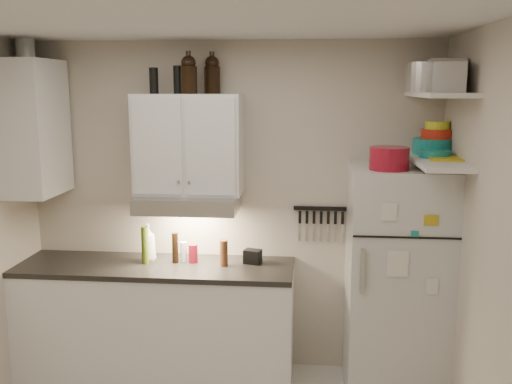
{
  "coord_description": "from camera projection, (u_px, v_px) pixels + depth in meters",
  "views": [
    {
      "loc": [
        0.61,
        -2.87,
        2.25
      ],
      "look_at": [
        0.25,
        0.9,
        1.55
      ],
      "focal_mm": 40.0,
      "sensor_mm": 36.0,
      "label": 1
    }
  ],
  "objects": [
    {
      "name": "spice_jar",
      "position": [
        400.0,
        161.0,
        3.91
      ],
      "size": [
        0.08,
        0.08,
        0.1
      ],
      "primitive_type": "cylinder",
      "rotation": [
        0.0,
        0.0,
        -0.31
      ],
      "color": "silver",
      "rests_on": "fridge"
    },
    {
      "name": "tin_a",
      "position": [
        446.0,
        76.0,
        3.66
      ],
      "size": [
        0.21,
        0.19,
        0.21
      ],
      "primitive_type": "cube",
      "rotation": [
        0.0,
        0.0,
        -0.0
      ],
      "color": "#AAAAAD",
      "rests_on": "shelf_hi"
    },
    {
      "name": "oil_bottle",
      "position": [
        145.0,
        245.0,
        4.34
      ],
      "size": [
        0.06,
        0.06,
        0.29
      ],
      "primitive_type": "cylinder",
      "rotation": [
        0.0,
        0.0,
        0.06
      ],
      "color": "#576D1B",
      "rests_on": "countertop"
    },
    {
      "name": "growler_a",
      "position": [
        189.0,
        74.0,
        4.11
      ],
      "size": [
        0.15,
        0.15,
        0.28
      ],
      "primitive_type": null,
      "rotation": [
        0.0,
        0.0,
        -0.37
      ],
      "color": "black",
      "rests_on": "upper_cabinet"
    },
    {
      "name": "base_cabinet",
      "position": [
        157.0,
        324.0,
        4.42
      ],
      "size": [
        2.1,
        0.6,
        0.88
      ],
      "primitive_type": "cube",
      "color": "white",
      "rests_on": "floor"
    },
    {
      "name": "growler_b",
      "position": [
        212.0,
        74.0,
        4.24
      ],
      "size": [
        0.15,
        0.15,
        0.28
      ],
      "primitive_type": null,
      "rotation": [
        0.0,
        0.0,
        0.33
      ],
      "color": "black",
      "rests_on": "upper_cabinet"
    },
    {
      "name": "bowl_teal",
      "position": [
        432.0,
        146.0,
        4.09
      ],
      "size": [
        0.28,
        0.28,
        0.11
      ],
      "primitive_type": "cylinder",
      "color": "#17817B",
      "rests_on": "shelf_lo"
    },
    {
      "name": "red_jar",
      "position": [
        193.0,
        253.0,
        4.37
      ],
      "size": [
        0.09,
        0.09,
        0.14
      ],
      "primitive_type": "cylinder",
      "rotation": [
        0.0,
        0.0,
        -0.4
      ],
      "color": "maroon",
      "rests_on": "countertop"
    },
    {
      "name": "pepper_mill",
      "position": [
        224.0,
        253.0,
        4.29
      ],
      "size": [
        0.07,
        0.07,
        0.2
      ],
      "primitive_type": "cylinder",
      "rotation": [
        0.0,
        0.0,
        0.13
      ],
      "color": "brown",
      "rests_on": "countertop"
    },
    {
      "name": "clear_bottle",
      "position": [
        184.0,
        252.0,
        4.39
      ],
      "size": [
        0.07,
        0.07,
        0.16
      ],
      "primitive_type": "cylinder",
      "rotation": [
        0.0,
        0.0,
        0.33
      ],
      "color": "silver",
      "rests_on": "countertop"
    },
    {
      "name": "bowl_orange",
      "position": [
        437.0,
        134.0,
        4.08
      ],
      "size": [
        0.22,
        0.22,
        0.07
      ],
      "primitive_type": "cylinder",
      "color": "red",
      "rests_on": "bowl_teal"
    },
    {
      "name": "stock_pot",
      "position": [
        425.0,
        77.0,
        3.96
      ],
      "size": [
        0.32,
        0.32,
        0.2
      ],
      "primitive_type": "cylinder",
      "rotation": [
        0.0,
        0.0,
        0.15
      ],
      "color": "silver",
      "rests_on": "shelf_hi"
    },
    {
      "name": "book_stack",
      "position": [
        445.0,
        164.0,
        3.8
      ],
      "size": [
        0.23,
        0.28,
        0.09
      ],
      "primitive_type": "cube",
      "rotation": [
        0.0,
        0.0,
        -0.06
      ],
      "color": "gold",
      "rests_on": "fridge"
    },
    {
      "name": "shelf_hi",
      "position": [
        439.0,
        95.0,
        3.75
      ],
      "size": [
        0.3,
        0.95,
        0.03
      ],
      "primitive_type": "cube",
      "color": "white",
      "rests_on": "right_wall"
    },
    {
      "name": "countertop",
      "position": [
        155.0,
        267.0,
        4.34
      ],
      "size": [
        2.1,
        0.62,
        0.04
      ],
      "primitive_type": "cube",
      "color": "black",
      "rests_on": "base_cabinet"
    },
    {
      "name": "thermos_a",
      "position": [
        178.0,
        80.0,
        4.19
      ],
      "size": [
        0.08,
        0.08,
        0.2
      ],
      "primitive_type": "cylinder",
      "rotation": [
        0.0,
        0.0,
        -0.1
      ],
      "color": "black",
      "rests_on": "upper_cabinet"
    },
    {
      "name": "side_cabinet",
      "position": [
        34.0,
        128.0,
        4.23
      ],
      "size": [
        0.33,
        0.55,
        1.0
      ],
      "primitive_type": "cube",
      "color": "white",
      "rests_on": "left_wall"
    },
    {
      "name": "plates",
      "position": [
        434.0,
        154.0,
        3.89
      ],
      "size": [
        0.27,
        0.27,
        0.05
      ],
      "primitive_type": "cylinder",
      "rotation": [
        0.0,
        0.0,
        -0.34
      ],
      "color": "#17817B",
      "rests_on": "shelf_lo"
    },
    {
      "name": "upper_cabinet",
      "position": [
        189.0,
        144.0,
        4.28
      ],
      "size": [
        0.8,
        0.33,
        0.75
      ],
      "primitive_type": "cube",
      "color": "white",
      "rests_on": "back_wall"
    },
    {
      "name": "thermos_b",
      "position": [
        154.0,
        81.0,
        4.2
      ],
      "size": [
        0.08,
        0.08,
        0.19
      ],
      "primitive_type": "cylinder",
      "rotation": [
        0.0,
        0.0,
        0.16
      ],
      "color": "black",
      "rests_on": "upper_cabinet"
    },
    {
      "name": "soap_bottle",
      "position": [
        148.0,
        241.0,
        4.39
      ],
      "size": [
        0.16,
        0.16,
        0.33
      ],
      "primitive_type": "imported",
      "rotation": [
        0.0,
        0.0,
        0.35
      ],
      "color": "white",
      "rests_on": "countertop"
    },
    {
      "name": "tin_b",
      "position": [
        451.0,
        77.0,
        3.49
      ],
      "size": [
        0.23,
        0.23,
        0.19
      ],
      "primitive_type": "cube",
      "rotation": [
        0.0,
        0.0,
        -0.25
      ],
      "color": "#AAAAAD",
      "rests_on": "shelf_hi"
    },
    {
      "name": "back_wall",
      "position": [
        232.0,
        209.0,
        4.52
      ],
      "size": [
        3.2,
        0.02,
        2.6
      ],
      "primitive_type": "cube",
      "color": "beige",
      "rests_on": "ground"
    },
    {
      "name": "fridge",
      "position": [
        396.0,
        282.0,
        4.14
      ],
      "size": [
        0.7,
        0.68,
        1.7
      ],
      "primitive_type": "cube",
      "color": "silver",
      "rests_on": "floor"
    },
    {
      "name": "shelf_lo",
      "position": [
        435.0,
        161.0,
        3.83
      ],
      "size": [
        0.3,
        0.95,
        0.03
      ],
      "primitive_type": "cube",
      "color": "white",
      "rests_on": "right_wall"
    },
    {
      "name": "dutch_oven",
      "position": [
        389.0,
        158.0,
        3.83
      ],
      "size": [
        0.3,
        0.3,
        0.15
      ],
      "primitive_type": "cylinder",
      "rotation": [
        0.0,
        0.0,
        -0.14
      ],
      "color": "maroon",
      "rests_on": "fridge"
    },
    {
      "name": "ceiling",
      "position": [
        188.0,
        13.0,
        2.8
      ],
      "size": [
        3.2,
        3.0,
        0.02
      ],
      "primitive_type": "cube",
      "color": "silver",
      "rests_on": "ground"
    },
    {
      "name": "knife_strip",
      "position": [
        321.0,
        208.0,
        4.43
      ],
      "size": [
        0.42,
        0.02,
        0.03
      ],
      "primitive_type": "cube",
      "color": "black",
      "rests_on": "back_wall"
    },
    {
      "name": "vinegar_bottle",
      "position": [
        175.0,
        248.0,
        4.36
      ],
      "size": [
        0.06,
        0.06,
        0.24
      ],
      "primitive_type": "cylinder",
      "rotation": [
        0.0,
        0.0,
        0.36
      ],
      "color": "black",
      "rests_on": "countertop"
    },
    {
      "name": "side_jar",
      "position": [
        25.0,
        47.0,
        4.19
      ],
      "size": [
        0.17,
        0.17,
        0.18
      ],
      "primitive_type": "cylinder",
      "rotation": [
        0.0,
        0.0,
        0.34
      ],
      "color": "silver",
      "rests_on": "side_cabinet"
    },
    {
      "name": "right_wall",
      "position": [
        506.0,
        277.0,
        2.89
      ],
      "size": [
        0.02,
        3.0,
        2.6
      ],
      "primitive_type": "cube",
      "color": "beige",
      "rests_on": "ground"
    },
    {
      "name": "caddy",
      "position": [
        253.0,
        257.0,
        4.35
      ],
      "size": [
        0.15,
        0.12,
        0.11
      ],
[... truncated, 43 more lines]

